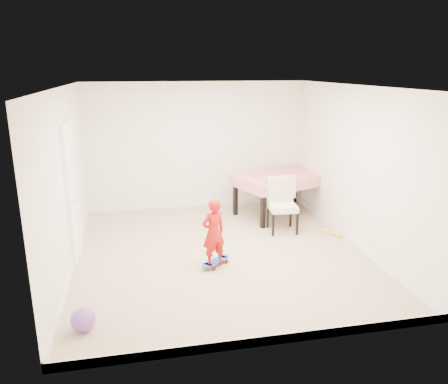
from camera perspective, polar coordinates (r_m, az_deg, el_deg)
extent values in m
plane|color=tan|center=(7.08, -0.47, -7.90)|extent=(5.00, 5.00, 0.00)
cube|color=white|center=(6.48, -0.52, 13.46)|extent=(4.50, 5.00, 0.04)
cube|color=white|center=(9.06, -3.54, 5.99)|extent=(4.50, 0.04, 2.60)
cube|color=white|center=(4.36, 5.83, -5.14)|extent=(4.50, 0.04, 2.60)
cube|color=white|center=(6.62, -19.82, 1.33)|extent=(0.04, 5.00, 2.60)
cube|color=white|center=(7.41, 16.71, 3.10)|extent=(0.04, 5.00, 2.60)
cube|color=white|center=(6.97, -19.23, -0.24)|extent=(0.11, 0.94, 2.11)
cube|color=white|center=(9.36, -3.42, -1.50)|extent=(4.50, 0.02, 0.12)
cube|color=white|center=(4.93, 5.44, -18.75)|extent=(4.50, 0.02, 0.12)
cube|color=white|center=(7.01, -18.95, -8.52)|extent=(0.02, 5.00, 0.12)
cube|color=white|center=(7.77, 16.05, -5.85)|extent=(0.02, 5.00, 0.12)
imported|color=#B61612|center=(6.39, -1.38, -5.63)|extent=(0.44, 0.36, 1.03)
sphere|color=purple|center=(5.34, -17.92, -15.58)|extent=(0.28, 0.28, 0.28)
cylinder|color=yellow|center=(8.03, 13.94, -5.18)|extent=(0.21, 0.39, 0.06)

